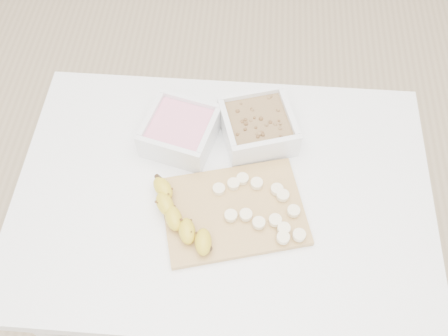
# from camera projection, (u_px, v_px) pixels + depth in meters

# --- Properties ---
(ground) EXTENTS (3.50, 3.50, 0.00)m
(ground) POSITION_uv_depth(u_px,v_px,m) (223.00, 291.00, 1.83)
(ground) COLOR #C6AD89
(ground) RESTS_ON ground
(table) EXTENTS (1.00, 0.70, 0.75)m
(table) POSITION_uv_depth(u_px,v_px,m) (223.00, 210.00, 1.28)
(table) COLOR white
(table) RESTS_ON ground
(bowl_yogurt) EXTENTS (0.20, 0.20, 0.08)m
(bowl_yogurt) POSITION_uv_depth(u_px,v_px,m) (180.00, 130.00, 1.24)
(bowl_yogurt) COLOR white
(bowl_yogurt) RESTS_ON table
(bowl_granola) EXTENTS (0.21, 0.21, 0.08)m
(bowl_granola) POSITION_uv_depth(u_px,v_px,m) (258.00, 126.00, 1.25)
(bowl_granola) COLOR white
(bowl_granola) RESTS_ON table
(cutting_board) EXTENTS (0.37, 0.30, 0.01)m
(cutting_board) POSITION_uv_depth(u_px,v_px,m) (234.00, 211.00, 1.16)
(cutting_board) COLOR tan
(cutting_board) RESTS_ON table
(banana) EXTENTS (0.15, 0.22, 0.04)m
(banana) POSITION_uv_depth(u_px,v_px,m) (181.00, 217.00, 1.12)
(banana) COLOR gold
(banana) RESTS_ON cutting_board
(banana_slices) EXTENTS (0.22, 0.18, 0.02)m
(banana_slices) POSITION_uv_depth(u_px,v_px,m) (263.00, 207.00, 1.15)
(banana_slices) COLOR #F7E6B9
(banana_slices) RESTS_ON cutting_board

